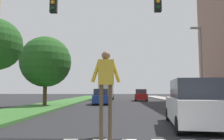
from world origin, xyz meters
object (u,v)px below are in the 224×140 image
sedan_midblock (101,97)px  truck_box_delivery (106,90)px  tree_far (46,62)px  sedan_distant (141,95)px  suv_crossing (194,104)px  pedestrian_performer (106,84)px  street_lamp_right (200,58)px  traffic_light_gantry (51,22)px

sedan_midblock → truck_box_delivery: (-0.07, 12.99, 0.85)m
tree_far → sedan_midblock: size_ratio=1.46×
sedan_distant → tree_far: bearing=-129.8°
tree_far → suv_crossing: 15.37m
tree_far → suv_crossing: (10.04, -11.17, -3.30)m
pedestrian_performer → sedan_midblock: pedestrian_performer is taller
street_lamp_right → truck_box_delivery: 19.12m
street_lamp_right → sedan_distant: 13.14m
suv_crossing → truck_box_delivery: (-5.15, 27.81, 0.70)m
traffic_light_gantry → suv_crossing: 6.84m
suv_crossing → sedan_distant: suv_crossing is taller
sedan_midblock → street_lamp_right: bearing=-17.7°
pedestrian_performer → truck_box_delivery: bearing=93.0°
street_lamp_right → traffic_light_gantry: bearing=-130.7°
traffic_light_gantry → sedan_midblock: bearing=86.9°
tree_far → truck_box_delivery: bearing=73.6°
suv_crossing → truck_box_delivery: 28.30m
traffic_light_gantry → truck_box_delivery: traffic_light_gantry is taller
street_lamp_right → sedan_midblock: bearing=162.3°
sedan_midblock → suv_crossing: bearing=-71.1°
tree_far → street_lamp_right: (14.74, 0.54, 0.37)m
street_lamp_right → suv_crossing: 13.14m
pedestrian_performer → sedan_midblock: (-1.62, 18.76, -0.88)m
traffic_light_gantry → truck_box_delivery: 28.59m
sedan_midblock → truck_box_delivery: size_ratio=0.71×
pedestrian_performer → truck_box_delivery: truck_box_delivery is taller
pedestrian_performer → suv_crossing: pedestrian_performer is taller
street_lamp_right → sedan_distant: street_lamp_right is taller
pedestrian_performer → truck_box_delivery: size_ratio=0.40×
suv_crossing → sedan_distant: (0.19, 23.44, -0.14)m
sedan_distant → suv_crossing: bearing=-90.5°
tree_far → sedan_midblock: tree_far is taller
sedan_midblock → truck_box_delivery: bearing=90.3°
traffic_light_gantry → sedan_distant: size_ratio=1.68×
tree_far → traffic_light_gantry: 12.51m
tree_far → street_lamp_right: bearing=2.1°
traffic_light_gantry → sedan_distant: traffic_light_gantry is taller
truck_box_delivery → suv_crossing: bearing=-79.5°
suv_crossing → tree_far: bearing=131.9°
pedestrian_performer → sedan_distant: 27.63m
truck_box_delivery → sedan_distant: bearing=-39.3°
traffic_light_gantry → sedan_distant: bearing=75.8°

